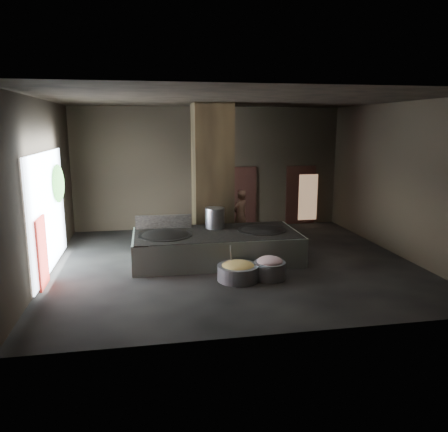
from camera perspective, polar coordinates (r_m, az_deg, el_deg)
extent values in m
cube|color=black|center=(12.57, 1.21, -6.19)|extent=(10.00, 9.00, 0.10)
cube|color=black|center=(11.99, 1.31, 15.22)|extent=(10.00, 9.00, 0.10)
cube|color=black|center=(16.52, -1.91, 6.27)|extent=(10.00, 0.10, 4.50)
cube|color=black|center=(7.72, 8.01, -0.08)|extent=(10.00, 0.10, 4.50)
cube|color=black|center=(12.12, -22.88, 3.37)|extent=(0.10, 9.00, 4.50)
cube|color=black|center=(13.98, 22.06, 4.43)|extent=(0.10, 9.00, 4.50)
cube|color=black|center=(13.87, -1.54, 5.23)|extent=(1.20, 1.20, 4.50)
cube|color=#B2C2AF|center=(12.57, -1.03, -4.01)|extent=(4.72, 2.30, 0.82)
cube|color=black|center=(12.47, -1.03, -2.21)|extent=(4.60, 2.21, 0.03)
ellipsoid|color=black|center=(12.29, -7.69, -2.83)|extent=(1.48, 1.48, 0.41)
cylinder|color=black|center=(12.28, -7.69, -2.52)|extent=(1.51, 1.51, 0.05)
ellipsoid|color=black|center=(12.81, 4.91, -2.17)|extent=(1.38, 1.38, 0.39)
cylinder|color=black|center=(12.79, 4.91, -1.87)|extent=(1.41, 1.41, 0.05)
cylinder|color=gray|center=(12.93, -1.21, -0.27)|extent=(0.57, 0.57, 0.61)
cube|color=black|center=(13.01, -7.89, -0.76)|extent=(1.63, 0.08, 0.41)
imported|color=#8E6048|center=(14.82, 2.15, 0.14)|extent=(0.73, 0.68, 1.69)
cylinder|color=gray|center=(11.07, 1.84, -7.39)|extent=(1.18, 1.18, 0.38)
ellipsoid|color=#9BA952|center=(11.02, 1.85, -6.62)|extent=(0.86, 0.86, 0.26)
cylinder|color=gray|center=(11.07, 0.93, -5.44)|extent=(0.15, 0.41, 0.74)
cylinder|color=gray|center=(11.23, 5.99, -7.04)|extent=(1.05, 1.05, 0.43)
ellipsoid|color=#B16A73|center=(11.15, 6.02, -5.91)|extent=(0.66, 0.66, 0.25)
cube|color=black|center=(16.79, 2.22, 2.39)|extent=(1.18, 0.08, 2.38)
cube|color=#8C6647|center=(16.89, 2.12, 2.28)|extent=(0.82, 0.04, 1.93)
cube|color=black|center=(17.46, 9.94, 2.58)|extent=(1.18, 0.08, 2.38)
cube|color=#8C6647|center=(17.54, 10.89, 2.42)|extent=(0.76, 0.04, 1.81)
cube|color=white|center=(12.39, -22.00, 0.56)|extent=(0.04, 4.20, 3.10)
cube|color=maroon|center=(11.30, -22.65, -4.42)|extent=(0.05, 0.90, 1.70)
ellipsoid|color=#194714|center=(13.35, -20.85, 4.00)|extent=(0.28, 1.10, 1.10)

